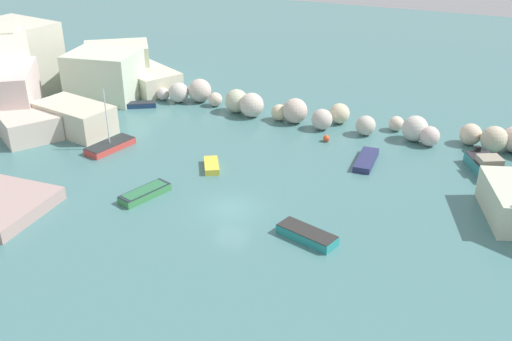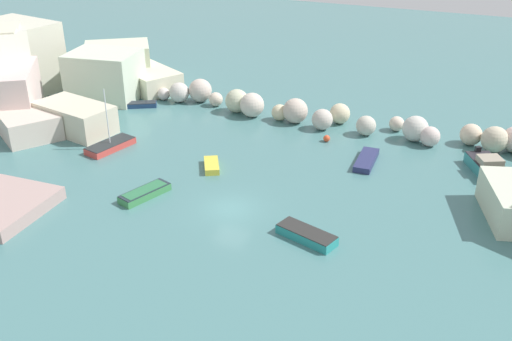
{
  "view_description": "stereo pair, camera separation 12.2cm",
  "coord_description": "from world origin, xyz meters",
  "px_view_note": "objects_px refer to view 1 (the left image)",
  "views": [
    {
      "loc": [
        16.52,
        -33.78,
        21.92
      ],
      "look_at": [
        0.0,
        4.73,
        1.0
      ],
      "focal_mm": 41.13,
      "sensor_mm": 36.0,
      "label": 1
    },
    {
      "loc": [
        16.63,
        -33.74,
        21.92
      ],
      "look_at": [
        0.0,
        4.73,
        1.0
      ],
      "focal_mm": 41.13,
      "sensor_mm": 36.0,
      "label": 2
    }
  ],
  "objects_px": {
    "moored_boat_1": "(307,235)",
    "stone_dock": "(1,206)",
    "moored_boat_2": "(211,166)",
    "moored_boat_4": "(366,160)",
    "moored_boat_3": "(26,199)",
    "moored_boat_5": "(487,166)",
    "moored_boat_6": "(138,105)",
    "moored_boat_7": "(145,193)",
    "channel_buoy": "(326,138)",
    "moored_boat_0": "(110,146)"
  },
  "relations": [
    {
      "from": "channel_buoy",
      "to": "moored_boat_1",
      "type": "distance_m",
      "value": 16.79
    },
    {
      "from": "moored_boat_2",
      "to": "moored_boat_5",
      "type": "relative_size",
      "value": 0.62
    },
    {
      "from": "moored_boat_0",
      "to": "moored_boat_6",
      "type": "height_order",
      "value": "moored_boat_0"
    },
    {
      "from": "moored_boat_5",
      "to": "stone_dock",
      "type": "bearing_deg",
      "value": -84.36
    },
    {
      "from": "moored_boat_0",
      "to": "moored_boat_4",
      "type": "distance_m",
      "value": 22.83
    },
    {
      "from": "moored_boat_3",
      "to": "moored_boat_6",
      "type": "xyz_separation_m",
      "value": [
        -3.85,
        20.84,
        -0.05
      ]
    },
    {
      "from": "moored_boat_2",
      "to": "moored_boat_3",
      "type": "height_order",
      "value": "moored_boat_3"
    },
    {
      "from": "moored_boat_7",
      "to": "moored_boat_0",
      "type": "bearing_deg",
      "value": 69.24
    },
    {
      "from": "stone_dock",
      "to": "moored_boat_7",
      "type": "xyz_separation_m",
      "value": [
        8.39,
        6.13,
        -0.16
      ]
    },
    {
      "from": "channel_buoy",
      "to": "moored_boat_5",
      "type": "relative_size",
      "value": 0.13
    },
    {
      "from": "moored_boat_5",
      "to": "moored_boat_0",
      "type": "bearing_deg",
      "value": -102.37
    },
    {
      "from": "moored_boat_0",
      "to": "moored_boat_1",
      "type": "bearing_deg",
      "value": -95.43
    },
    {
      "from": "moored_boat_3",
      "to": "moored_boat_6",
      "type": "height_order",
      "value": "moored_boat_3"
    },
    {
      "from": "channel_buoy",
      "to": "moored_boat_6",
      "type": "relative_size",
      "value": 0.16
    },
    {
      "from": "moored_boat_4",
      "to": "moored_boat_6",
      "type": "relative_size",
      "value": 1.17
    },
    {
      "from": "moored_boat_4",
      "to": "moored_boat_3",
      "type": "bearing_deg",
      "value": -54.62
    },
    {
      "from": "moored_boat_2",
      "to": "moored_boat_7",
      "type": "relative_size",
      "value": 0.7
    },
    {
      "from": "moored_boat_4",
      "to": "moored_boat_7",
      "type": "height_order",
      "value": "moored_boat_7"
    },
    {
      "from": "moored_boat_1",
      "to": "moored_boat_3",
      "type": "xyz_separation_m",
      "value": [
        -21.05,
        -3.6,
        -0.04
      ]
    },
    {
      "from": "channel_buoy",
      "to": "moored_boat_1",
      "type": "xyz_separation_m",
      "value": [
        3.66,
        -16.39,
        0.03
      ]
    },
    {
      "from": "moored_boat_0",
      "to": "moored_boat_7",
      "type": "xyz_separation_m",
      "value": [
        7.77,
        -6.33,
        -0.01
      ]
    },
    {
      "from": "moored_boat_5",
      "to": "moored_boat_7",
      "type": "bearing_deg",
      "value": -85.5
    },
    {
      "from": "moored_boat_2",
      "to": "moored_boat_1",
      "type": "bearing_deg",
      "value": 26.88
    },
    {
      "from": "moored_boat_0",
      "to": "moored_boat_1",
      "type": "xyz_separation_m",
      "value": [
        21.11,
        -7.04,
        0.01
      ]
    },
    {
      "from": "moored_boat_1",
      "to": "moored_boat_4",
      "type": "relative_size",
      "value": 0.99
    },
    {
      "from": "moored_boat_3",
      "to": "moored_boat_5",
      "type": "distance_m",
      "value": 36.85
    },
    {
      "from": "moored_boat_1",
      "to": "stone_dock",
      "type": "bearing_deg",
      "value": 31.08
    },
    {
      "from": "moored_boat_6",
      "to": "moored_boat_4",
      "type": "bearing_deg",
      "value": 141.21
    },
    {
      "from": "moored_boat_7",
      "to": "moored_boat_4",
      "type": "bearing_deg",
      "value": -29.91
    },
    {
      "from": "stone_dock",
      "to": "moored_boat_2",
      "type": "distance_m",
      "value": 16.57
    },
    {
      "from": "stone_dock",
      "to": "moored_boat_0",
      "type": "height_order",
      "value": "moored_boat_0"
    },
    {
      "from": "moored_boat_5",
      "to": "moored_boat_1",
      "type": "bearing_deg",
      "value": -61.36
    },
    {
      "from": "stone_dock",
      "to": "moored_boat_2",
      "type": "height_order",
      "value": "stone_dock"
    },
    {
      "from": "moored_boat_2",
      "to": "moored_boat_4",
      "type": "distance_m",
      "value": 13.28
    },
    {
      "from": "moored_boat_1",
      "to": "moored_boat_7",
      "type": "distance_m",
      "value": 13.35
    },
    {
      "from": "moored_boat_3",
      "to": "moored_boat_6",
      "type": "relative_size",
      "value": 1.02
    },
    {
      "from": "moored_boat_0",
      "to": "moored_boat_5",
      "type": "relative_size",
      "value": 1.15
    },
    {
      "from": "moored_boat_1",
      "to": "moored_boat_5",
      "type": "xyz_separation_m",
      "value": [
        10.45,
        15.53,
        0.25
      ]
    },
    {
      "from": "moored_boat_4",
      "to": "moored_boat_5",
      "type": "height_order",
      "value": "moored_boat_5"
    },
    {
      "from": "channel_buoy",
      "to": "moored_boat_3",
      "type": "distance_m",
      "value": 26.49
    },
    {
      "from": "moored_boat_5",
      "to": "moored_boat_6",
      "type": "height_order",
      "value": "moored_boat_5"
    },
    {
      "from": "moored_boat_1",
      "to": "moored_boat_3",
      "type": "bearing_deg",
      "value": 26.79
    },
    {
      "from": "moored_boat_5",
      "to": "moored_boat_2",
      "type": "bearing_deg",
      "value": -95.94
    },
    {
      "from": "moored_boat_1",
      "to": "channel_buoy",
      "type": "bearing_deg",
      "value": -60.32
    },
    {
      "from": "stone_dock",
      "to": "moored_boat_5",
      "type": "relative_size",
      "value": 1.39
    },
    {
      "from": "moored_boat_1",
      "to": "moored_boat_5",
      "type": "relative_size",
      "value": 0.91
    },
    {
      "from": "moored_boat_3",
      "to": "moored_boat_0",
      "type": "bearing_deg",
      "value": 74.36
    },
    {
      "from": "moored_boat_0",
      "to": "moored_boat_7",
      "type": "bearing_deg",
      "value": -116.14
    },
    {
      "from": "stone_dock",
      "to": "moored_boat_7",
      "type": "height_order",
      "value": "stone_dock"
    },
    {
      "from": "moored_boat_4",
      "to": "moored_boat_0",
      "type": "bearing_deg",
      "value": -76.34
    }
  ]
}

